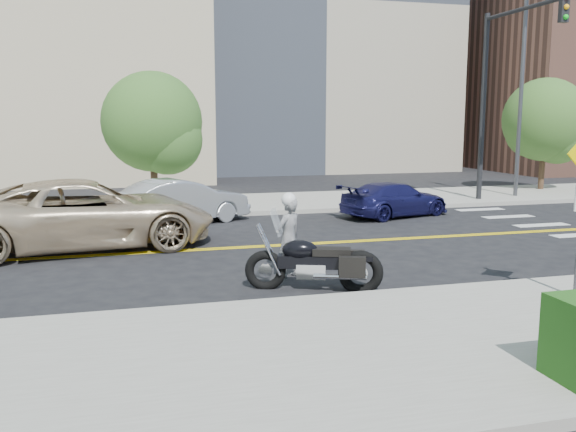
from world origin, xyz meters
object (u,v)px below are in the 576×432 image
(motorcyclist, at_px, (289,235))
(motorcycle, at_px, (314,250))
(parked_car_blue, at_px, (395,199))
(suv, at_px, (87,214))
(parked_car_silver, at_px, (181,201))

(motorcyclist, bearing_deg, motorcycle, 69.29)
(motorcycle, relative_size, parked_car_blue, 0.64)
(motorcyclist, height_order, suv, motorcyclist)
(motorcyclist, relative_size, parked_car_blue, 0.44)
(motorcyclist, xyz_separation_m, suv, (-4.16, 4.08, -0.00))
(motorcycle, xyz_separation_m, suv, (-4.38, 5.12, 0.11))
(parked_car_blue, bearing_deg, suv, 87.92)
(motorcyclist, relative_size, parked_car_silver, 0.41)
(motorcyclist, height_order, parked_car_blue, motorcyclist)
(suv, bearing_deg, parked_car_blue, -81.61)
(motorcycle, bearing_deg, suv, 150.62)
(motorcycle, distance_m, parked_car_silver, 8.42)
(motorcycle, xyz_separation_m, parked_car_silver, (-1.77, 8.23, -0.07))
(suv, height_order, parked_car_silver, suv)
(motorcycle, height_order, parked_car_silver, motorcycle)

